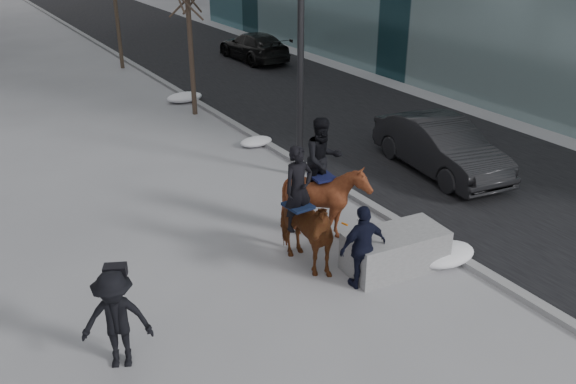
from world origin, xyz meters
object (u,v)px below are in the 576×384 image
mounted_left (301,225)px  mounted_right (325,192)px  planter (395,250)px  car_near (441,146)px

mounted_left → mounted_right: (1.15, 0.83, 0.14)m
planter → car_near: size_ratio=0.45×
planter → mounted_left: 2.03m
car_near → mounted_right: (-5.02, -1.46, 0.36)m
planter → mounted_left: (-1.62, 1.08, 0.57)m
mounted_right → mounted_left: bearing=-144.2°
mounted_right → planter: bearing=-76.1°
mounted_left → mounted_right: 1.43m
mounted_left → mounted_right: size_ratio=0.94×
car_near → mounted_right: 5.24m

